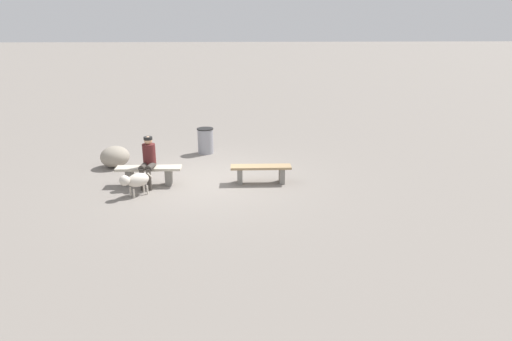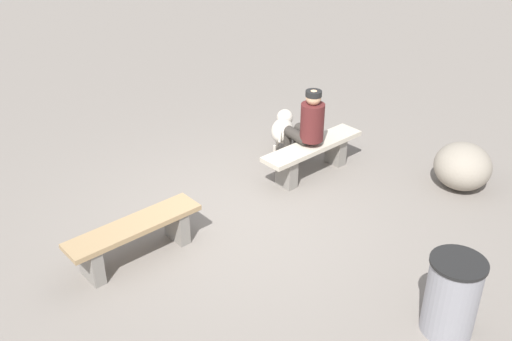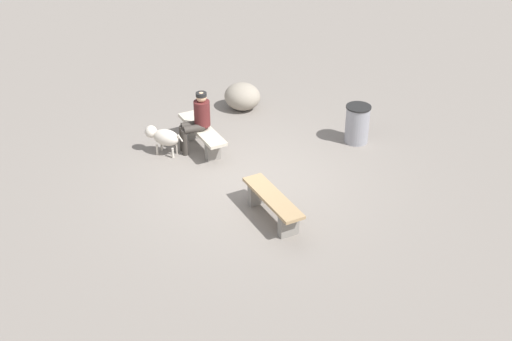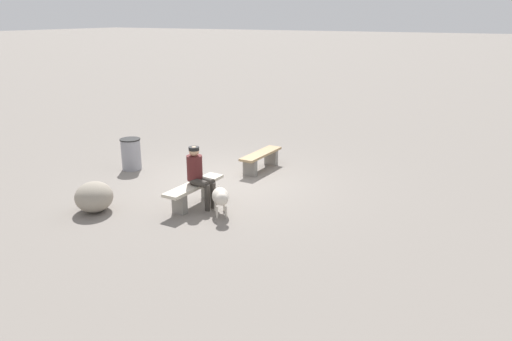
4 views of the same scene
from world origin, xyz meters
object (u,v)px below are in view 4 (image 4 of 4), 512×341
(bench_right, at_px, (194,191))
(trash_bin, at_px, (131,154))
(bench_left, at_px, (261,158))
(seated_person, at_px, (198,172))
(dog, at_px, (221,197))
(boulder, at_px, (94,197))

(bench_right, distance_m, trash_bin, 3.14)
(bench_left, bearing_deg, seated_person, 2.80)
(seated_person, xyz_separation_m, trash_bin, (-1.26, -2.96, -0.32))
(seated_person, xyz_separation_m, dog, (0.21, 0.66, -0.34))
(seated_person, distance_m, dog, 0.77)
(bench_right, relative_size, dog, 2.33)
(bench_left, height_order, seated_person, seated_person)
(bench_right, height_order, seated_person, seated_person)
(trash_bin, relative_size, boulder, 0.98)
(bench_right, xyz_separation_m, seated_person, (-0.02, 0.10, 0.40))
(bench_left, distance_m, seated_person, 2.82)
(dog, relative_size, trash_bin, 0.88)
(bench_right, distance_m, dog, 0.78)
(bench_right, relative_size, boulder, 2.00)
(bench_left, bearing_deg, bench_right, 0.85)
(seated_person, bearing_deg, bench_left, -170.30)
(trash_bin, bearing_deg, bench_right, 65.89)
(trash_bin, bearing_deg, dog, 67.93)
(trash_bin, bearing_deg, seated_person, 66.97)
(trash_bin, xyz_separation_m, boulder, (2.49, 1.29, -0.10))
(bench_left, bearing_deg, dog, 15.13)
(bench_right, relative_size, trash_bin, 2.04)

